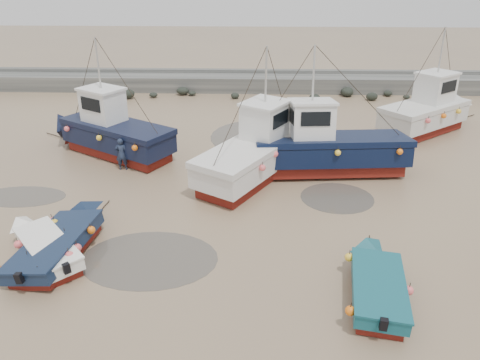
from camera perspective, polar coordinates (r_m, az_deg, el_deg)
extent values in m
plane|color=#927A59|center=(18.44, -0.19, -6.95)|extent=(120.00, 120.00, 0.00)
cube|color=slate|center=(38.67, 0.93, 11.71)|extent=(60.00, 2.20, 1.20)
cube|color=slate|center=(39.68, 0.97, 13.15)|extent=(60.00, 0.60, 0.25)
ellipsoid|color=black|center=(36.16, 9.08, 9.90)|extent=(0.84, 0.86, 0.51)
ellipsoid|color=black|center=(38.03, 12.92, 10.44)|extent=(0.98, 1.07, 0.72)
ellipsoid|color=black|center=(38.83, 22.55, 9.33)|extent=(0.78, 0.90, 0.59)
ellipsoid|color=black|center=(37.66, -6.99, 10.75)|extent=(0.99, 0.80, 0.58)
ellipsoid|color=black|center=(38.42, 19.64, 9.51)|extent=(0.54, 0.46, 0.30)
ellipsoid|color=black|center=(37.92, 15.90, 9.86)|extent=(0.61, 0.47, 0.46)
ellipsoid|color=black|center=(37.40, -5.84, 10.49)|extent=(0.61, 0.53, 0.32)
ellipsoid|color=black|center=(38.84, 17.59, 10.04)|extent=(0.67, 0.55, 0.43)
ellipsoid|color=black|center=(37.43, -13.55, 10.19)|extent=(1.09, 0.88, 0.72)
ellipsoid|color=black|center=(37.31, -10.52, 10.18)|extent=(0.65, 0.60, 0.37)
ellipsoid|color=black|center=(37.30, 15.78, 9.77)|extent=(0.88, 0.64, 0.62)
ellipsoid|color=black|center=(36.47, -0.61, 10.24)|extent=(0.64, 0.62, 0.48)
ellipsoid|color=black|center=(37.95, 13.01, 10.16)|extent=(0.55, 0.45, 0.29)
cylinder|color=#504A42|center=(17.53, -10.99, -9.42)|extent=(5.01, 5.01, 0.01)
cylinder|color=#504A42|center=(21.73, 11.75, -2.12)|extent=(3.33, 3.33, 0.01)
cylinder|color=#504A42|center=(23.61, -25.11, -1.83)|extent=(4.08, 4.08, 0.01)
cylinder|color=#504A42|center=(28.51, 2.13, 5.27)|extent=(5.70, 5.70, 0.01)
cube|color=maroon|center=(18.35, -22.08, -8.75)|extent=(2.95, 3.14, 0.30)
cube|color=white|center=(18.15, -22.28, -7.77)|extent=(3.25, 3.44, 0.45)
pyramid|color=white|center=(19.70, -24.48, -3.93)|extent=(1.43, 1.38, 0.90)
cube|color=brown|center=(18.07, -22.36, -7.33)|extent=(2.69, 2.86, 0.10)
cube|color=white|center=(18.02, -22.41, -7.09)|extent=(3.34, 3.54, 0.07)
cube|color=black|center=(16.58, -20.30, -10.07)|extent=(0.28, 0.28, 0.35)
cylinder|color=black|center=(20.91, -24.72, -5.23)|extent=(1.35, 1.53, 0.04)
sphere|color=orange|center=(16.82, -23.22, -10.37)|extent=(0.30, 0.30, 0.30)
sphere|color=orange|center=(17.59, -19.12, -7.92)|extent=(0.30, 0.30, 0.30)
sphere|color=orange|center=(17.73, -24.35, -8.63)|extent=(0.30, 0.30, 0.30)
sphere|color=orange|center=(18.49, -20.41, -6.38)|extent=(0.30, 0.30, 0.30)
sphere|color=orange|center=(18.66, -25.35, -7.05)|extent=(0.30, 0.30, 0.30)
sphere|color=orange|center=(19.42, -21.57, -4.99)|extent=(0.30, 0.30, 0.30)
cube|color=maroon|center=(18.40, -21.17, -8.46)|extent=(2.05, 4.02, 0.30)
cube|color=#122039|center=(18.21, -21.36, -7.48)|extent=(2.36, 4.33, 0.45)
pyramid|color=#122039|center=(19.78, -18.22, -2.70)|extent=(1.90, 0.95, 0.90)
cube|color=brown|center=(18.12, -21.44, -7.04)|extent=(1.91, 3.63, 0.10)
cube|color=#122039|center=(18.08, -21.48, -6.80)|extent=(2.44, 4.44, 0.07)
cube|color=black|center=(16.66, -25.06, -10.85)|extent=(0.24, 0.21, 0.35)
cylinder|color=black|center=(20.96, -16.72, -3.75)|extent=(0.31, 1.99, 0.04)
sphere|color=orange|center=(17.59, -26.95, -9.51)|extent=(0.30, 0.30, 0.30)
sphere|color=orange|center=(17.09, -19.71, -9.09)|extent=(0.30, 0.30, 0.30)
sphere|color=orange|center=(18.68, -24.16, -6.77)|extent=(0.30, 0.30, 0.30)
sphere|color=orange|center=(18.28, -17.36, -6.27)|extent=(0.30, 0.30, 0.30)
sphere|color=orange|center=(19.84, -21.72, -4.33)|extent=(0.30, 0.30, 0.30)
cube|color=maroon|center=(15.86, 16.26, -13.72)|extent=(1.83, 3.35, 0.30)
cube|color=#12505C|center=(15.63, 16.43, -12.65)|extent=(2.09, 3.61, 0.45)
pyramid|color=#12505C|center=(17.05, 16.17, -7.23)|extent=(1.65, 0.96, 0.90)
cube|color=brown|center=(15.53, 16.51, -12.17)|extent=(1.70, 3.03, 0.10)
cube|color=#12505C|center=(15.48, 16.55, -11.91)|extent=(2.17, 3.70, 0.07)
cube|color=black|center=(14.15, 17.01, -16.52)|extent=(0.25, 0.21, 0.35)
cylinder|color=black|center=(18.29, 15.65, -8.25)|extent=(0.37, 1.98, 0.04)
sphere|color=orange|center=(14.42, 13.17, -15.40)|extent=(0.30, 0.30, 0.30)
sphere|color=orange|center=(15.70, 19.81, -12.52)|extent=(0.30, 0.30, 0.30)
sphere|color=orange|center=(16.57, 13.05, -9.29)|extent=(0.30, 0.30, 0.30)
cube|color=maroon|center=(26.52, -14.51, 3.46)|extent=(6.11, 4.76, 0.55)
cube|color=black|center=(26.26, -14.69, 4.97)|extent=(6.66, 5.28, 0.95)
pyramid|color=black|center=(28.83, -20.01, 7.57)|extent=(2.40, 2.68, 1.40)
cube|color=brown|center=(26.09, -14.81, 6.03)|extent=(6.48, 5.12, 0.08)
cube|color=black|center=(26.04, -14.85, 6.32)|extent=(6.80, 5.39, 0.30)
cube|color=white|center=(26.39, -16.40, 8.60)|extent=(2.53, 2.40, 1.70)
cube|color=white|center=(26.15, -16.64, 10.50)|extent=(2.74, 2.59, 0.12)
cube|color=black|center=(27.08, -17.92, 9.39)|extent=(0.75, 1.18, 0.68)
cylinder|color=#B7B7B2|center=(25.85, -17.03, 13.40)|extent=(0.10, 0.10, 2.60)
cylinder|color=black|center=(30.19, -20.81, 4.81)|extent=(2.59, 1.61, 0.05)
sphere|color=#FF6367|center=(23.58, -12.73, 3.73)|extent=(0.30, 0.30, 0.30)
sphere|color=#FF6367|center=(26.08, -10.85, 6.05)|extent=(0.30, 0.30, 0.30)
sphere|color=#FF6367|center=(25.38, -16.82, 4.84)|extent=(0.30, 0.30, 0.30)
sphere|color=#FF6367|center=(27.83, -14.71, 6.92)|extent=(0.30, 0.30, 0.30)
sphere|color=#FF6367|center=(27.30, -20.37, 5.77)|extent=(0.30, 0.30, 0.30)
cube|color=maroon|center=(23.08, 1.63, 0.90)|extent=(5.24, 6.73, 0.55)
cube|color=silver|center=(22.77, 1.66, 2.62)|extent=(5.80, 7.34, 0.95)
pyramid|color=silver|center=(25.89, 6.52, 7.01)|extent=(2.82, 2.49, 1.40)
cube|color=brown|center=(22.58, 1.67, 3.82)|extent=(5.63, 7.15, 0.08)
cube|color=silver|center=(22.53, 1.68, 4.15)|extent=(5.93, 7.50, 0.30)
cube|color=white|center=(22.98, 3.00, 7.14)|extent=(2.50, 2.60, 1.70)
cube|color=white|center=(22.70, 3.05, 9.32)|extent=(2.70, 2.80, 0.12)
cube|color=black|center=(23.74, 4.28, 8.37)|extent=(1.26, 0.80, 0.68)
cylinder|color=#B7B7B2|center=(22.36, 3.13, 12.66)|extent=(0.10, 0.10, 2.60)
cylinder|color=black|center=(27.43, 7.44, 4.28)|extent=(1.61, 2.58, 0.05)
sphere|color=#FF6367|center=(21.22, -5.45, 1.76)|extent=(0.30, 0.30, 0.30)
sphere|color=#FF6367|center=(20.89, 2.74, 1.45)|extent=(0.30, 0.30, 0.30)
sphere|color=#FF6367|center=(23.31, -1.13, 4.13)|extent=(0.30, 0.30, 0.30)
sphere|color=#FF6367|center=(23.18, 6.34, 3.84)|extent=(0.30, 0.30, 0.30)
sphere|color=#FF6367|center=(25.55, 2.47, 6.08)|extent=(0.30, 0.30, 0.30)
cube|color=maroon|center=(24.13, 10.85, 1.58)|extent=(7.11, 2.84, 0.55)
cube|color=black|center=(23.84, 11.00, 3.23)|extent=(7.65, 3.28, 0.95)
pyramid|color=black|center=(22.96, 0.67, 4.71)|extent=(1.63, 2.80, 1.40)
cube|color=brown|center=(23.65, 11.11, 4.38)|extent=(7.47, 3.16, 0.08)
cube|color=black|center=(23.61, 11.13, 4.69)|extent=(7.82, 3.35, 0.30)
cube|color=white|center=(23.06, 8.86, 6.94)|extent=(2.14, 2.04, 1.70)
cube|color=white|center=(22.79, 9.02, 9.10)|extent=(2.31, 2.21, 0.12)
cube|color=black|center=(22.80, 6.37, 7.54)|extent=(0.18, 1.61, 0.68)
cylinder|color=#B7B7B2|center=(22.44, 9.26, 12.43)|extent=(0.10, 0.10, 2.60)
cylinder|color=black|center=(23.58, -2.16, 0.81)|extent=(2.99, 0.29, 0.05)
sphere|color=#FF6367|center=(23.31, 18.99, 2.67)|extent=(0.30, 0.30, 0.30)
sphere|color=#FF6367|center=(25.42, 13.60, 5.26)|extent=(0.30, 0.30, 0.30)
sphere|color=#FF6367|center=(22.39, 11.90, 2.62)|extent=(0.30, 0.30, 0.30)
sphere|color=#FF6367|center=(24.76, 6.97, 5.26)|extent=(0.30, 0.30, 0.30)
sphere|color=#FF6367|center=(21.85, 4.34, 2.53)|extent=(0.30, 0.30, 0.30)
cube|color=maroon|center=(31.20, 21.23, 5.87)|extent=(5.56, 4.92, 0.55)
cube|color=silver|center=(30.98, 21.45, 7.17)|extent=(6.10, 5.46, 0.95)
pyramid|color=silver|center=(33.66, 25.02, 9.17)|extent=(2.61, 2.80, 1.40)
cube|color=brown|center=(30.83, 21.60, 8.07)|extent=(5.94, 5.30, 0.08)
cube|color=silver|center=(30.79, 21.64, 8.32)|extent=(6.24, 5.57, 0.30)
cube|color=white|center=(31.20, 22.76, 10.21)|extent=(2.63, 2.57, 1.70)
cube|color=white|center=(31.00, 23.05, 11.82)|extent=(2.84, 2.77, 0.12)
cube|color=black|center=(31.99, 23.86, 10.84)|extent=(0.92, 1.19, 0.68)
cylinder|color=#B7B7B2|center=(30.75, 23.50, 14.26)|extent=(0.10, 0.10, 2.60)
cylinder|color=black|center=(34.99, 25.40, 6.73)|extent=(2.42, 1.85, 0.05)
sphere|color=#FF6367|center=(29.78, 16.90, 7.87)|extent=(0.30, 0.30, 0.30)
sphere|color=#FF6367|center=(28.95, 21.97, 6.60)|extent=(0.30, 0.30, 0.30)
sphere|color=#FF6367|center=(30.98, 18.71, 8.29)|extent=(0.30, 0.30, 0.30)
sphere|color=#FF6367|center=(30.21, 23.62, 7.06)|extent=(0.30, 0.30, 0.30)
sphere|color=#FF6367|center=(32.20, 20.38, 8.67)|extent=(0.30, 0.30, 0.30)
sphere|color=#FF6367|center=(31.50, 25.14, 7.48)|extent=(0.30, 0.30, 0.30)
sphere|color=#FF6367|center=(33.45, 21.94, 9.01)|extent=(0.30, 0.30, 0.30)
imported|color=#1D273E|center=(24.83, -14.03, 1.27)|extent=(0.66, 0.46, 1.70)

